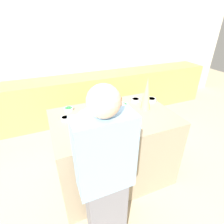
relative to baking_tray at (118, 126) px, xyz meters
The scene contains 16 objects.
ground_plane 0.97m from the baking_tray, 78.21° to the left, with size 12.00×12.00×0.00m, color #C6B28E.
wall_back 2.34m from the baking_tray, 88.94° to the left, with size 8.00×0.05×2.60m.
back_cabinet_block 2.05m from the baking_tray, 88.77° to the left, with size 6.00×0.60×0.89m.
kitchen_island 0.52m from the baking_tray, 78.21° to the left, with size 1.42×0.93×0.95m.
baking_tray is the anchor object (origin of this frame).
gingerbread_house 0.12m from the baking_tray, 31.07° to the left, with size 0.19×0.18×0.30m.
decorative_tree 0.56m from the baking_tray, 25.15° to the left, with size 0.12×0.12×0.40m.
candy_bowl_behind_tray 0.76m from the baking_tray, 29.32° to the left, with size 0.12×0.12×0.05m.
candy_bowl_beside_tree 0.35m from the baking_tray, 97.13° to the left, with size 0.13×0.13×0.04m.
candy_bowl_front_corner 0.66m from the baking_tray, 44.34° to the left, with size 0.11×0.11×0.04m.
candy_bowl_near_tray_left 0.68m from the baking_tray, 127.20° to the left, with size 0.11×0.11×0.04m.
candy_bowl_near_tray_right 0.59m from the baking_tray, 146.07° to the left, with size 0.09×0.09×0.04m.
candy_bowl_far_right 0.44m from the baking_tray, 57.38° to the left, with size 0.14×0.14×0.04m.
candy_bowl_far_left 0.43m from the baking_tray, 128.27° to the left, with size 0.13×0.13×0.05m.
mug 0.62m from the baking_tray, 74.56° to the left, with size 0.08×0.08×0.09m.
person 0.62m from the baking_tray, 122.91° to the right, with size 0.43×0.53×1.63m.
Camera 1 is at (-0.68, -1.60, 1.97)m, focal length 28.00 mm.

